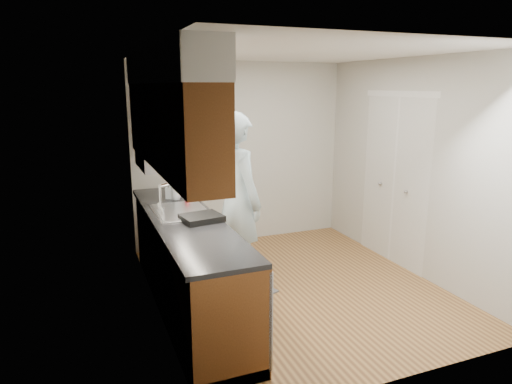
% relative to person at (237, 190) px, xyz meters
% --- Properties ---
extents(floor, '(3.50, 3.50, 0.00)m').
position_rel_person_xyz_m(floor, '(0.58, -0.26, -1.10)').
color(floor, '#A0733C').
rests_on(floor, ground).
extents(ceiling, '(3.50, 3.50, 0.00)m').
position_rel_person_xyz_m(ceiling, '(0.58, -0.26, 1.40)').
color(ceiling, white).
rests_on(ceiling, wall_left).
extents(wall_left, '(0.02, 3.50, 2.50)m').
position_rel_person_xyz_m(wall_left, '(-0.92, -0.26, 0.15)').
color(wall_left, '#BBBAAF').
rests_on(wall_left, floor).
extents(wall_right, '(0.02, 3.50, 2.50)m').
position_rel_person_xyz_m(wall_right, '(2.08, -0.26, 0.15)').
color(wall_right, '#BBBAAF').
rests_on(wall_right, floor).
extents(wall_back, '(3.00, 0.02, 2.50)m').
position_rel_person_xyz_m(wall_back, '(0.58, 1.49, 0.15)').
color(wall_back, '#BBBAAF').
rests_on(wall_back, floor).
extents(counter, '(0.64, 2.80, 1.30)m').
position_rel_person_xyz_m(counter, '(-0.62, -0.27, -0.61)').
color(counter, brown).
rests_on(counter, floor).
extents(upper_cabinets, '(0.47, 2.80, 1.21)m').
position_rel_person_xyz_m(upper_cabinets, '(-0.75, -0.22, 0.85)').
color(upper_cabinets, brown).
rests_on(upper_cabinets, wall_left).
extents(closet_door, '(0.02, 1.22, 2.05)m').
position_rel_person_xyz_m(closet_door, '(2.07, 0.04, -0.07)').
color(closet_door, white).
rests_on(closet_door, wall_right).
extents(floor_mat, '(0.73, 0.93, 0.02)m').
position_rel_person_xyz_m(floor_mat, '(0.00, 0.00, -1.09)').
color(floor_mat, slate).
rests_on(floor_mat, floor).
extents(person, '(0.70, 0.88, 2.17)m').
position_rel_person_xyz_m(person, '(0.00, 0.00, 0.00)').
color(person, '#A3BDC6').
rests_on(person, floor_mat).
extents(soap_bottle_a, '(0.13, 0.13, 0.27)m').
position_rel_person_xyz_m(soap_bottle_a, '(-0.56, 0.47, -0.02)').
color(soap_bottle_a, silver).
rests_on(soap_bottle_a, counter).
extents(soap_bottle_b, '(0.12, 0.12, 0.20)m').
position_rel_person_xyz_m(soap_bottle_b, '(-0.61, 0.53, -0.06)').
color(soap_bottle_b, silver).
rests_on(soap_bottle_b, counter).
extents(soap_bottle_c, '(0.20, 0.20, 0.18)m').
position_rel_person_xyz_m(soap_bottle_c, '(-0.52, 0.64, -0.07)').
color(soap_bottle_c, silver).
rests_on(soap_bottle_c, counter).
extents(soda_can, '(0.07, 0.07, 0.12)m').
position_rel_person_xyz_m(soda_can, '(-0.45, 0.39, -0.10)').
color(soda_can, '#B51F27').
rests_on(soda_can, counter).
extents(steel_can, '(0.08, 0.08, 0.13)m').
position_rel_person_xyz_m(steel_can, '(-0.37, 0.53, -0.09)').
color(steel_can, '#A5A5AA').
rests_on(steel_can, counter).
extents(dish_rack, '(0.40, 0.36, 0.06)m').
position_rel_person_xyz_m(dish_rack, '(-0.51, -0.44, -0.13)').
color(dish_rack, black).
rests_on(dish_rack, counter).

